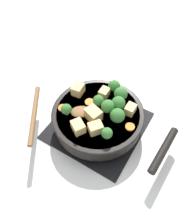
{
  "coord_description": "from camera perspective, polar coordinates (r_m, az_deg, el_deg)",
  "views": [
    {
      "loc": [
        -0.38,
        -0.23,
        0.66
      ],
      "look_at": [
        0.0,
        0.0,
        0.08
      ],
      "focal_mm": 35.0,
      "sensor_mm": 36.0,
      "label": 1
    }
  ],
  "objects": [
    {
      "name": "carrot_slice_orange_thin",
      "position": [
        0.75,
        -9.26,
        1.08
      ],
      "size": [
        0.03,
        0.03,
        0.01
      ],
      "primitive_type": "cylinder",
      "color": "orange",
      "rests_on": "skillet_pan"
    },
    {
      "name": "tofu_cube_near_handle",
      "position": [
        0.72,
        8.43,
        0.71
      ],
      "size": [
        0.04,
        0.03,
        0.03
      ],
      "primitive_type": "cube",
      "rotation": [
        0.0,
        0.0,
        6.28
      ],
      "color": "#DBB770",
      "rests_on": "skillet_pan"
    },
    {
      "name": "tofu_cube_back_piece",
      "position": [
        0.76,
        1.66,
        5.01
      ],
      "size": [
        0.04,
        0.03,
        0.03
      ],
      "primitive_type": "cube",
      "rotation": [
        0.0,
        0.0,
        0.03
      ],
      "color": "#DBB770",
      "rests_on": "skillet_pan"
    },
    {
      "name": "broccoli_floret_center_top",
      "position": [
        0.72,
        5.34,
        2.3
      ],
      "size": [
        0.05,
        0.05,
        0.05
      ],
      "color": "#709956",
      "rests_on": "skillet_pan"
    },
    {
      "name": "tofu_cube_front_piece",
      "position": [
        0.7,
        -1.36,
        -0.56
      ],
      "size": [
        0.05,
        0.06,
        0.04
      ],
      "primitive_type": "cube",
      "rotation": [
        0.0,
        0.0,
        4.41
      ],
      "color": "#DBB770",
      "rests_on": "skillet_pan"
    },
    {
      "name": "broccoli_floret_near_spoon",
      "position": [
        0.77,
        4.05,
        6.92
      ],
      "size": [
        0.04,
        0.04,
        0.05
      ],
      "color": "#709956",
      "rests_on": "skillet_pan"
    },
    {
      "name": "carrot_slice_under_broccoli",
      "position": [
        0.7,
        8.46,
        -3.67
      ],
      "size": [
        0.03,
        0.03,
        0.01
      ],
      "primitive_type": "cylinder",
      "color": "orange",
      "rests_on": "skillet_pan"
    },
    {
      "name": "tofu_cube_west_chunk",
      "position": [
        0.78,
        -5.24,
        5.89
      ],
      "size": [
        0.05,
        0.04,
        0.04
      ],
      "primitive_type": "cube",
      "rotation": [
        0.0,
        0.0,
        3.25
      ],
      "color": "#DBB770",
      "rests_on": "skillet_pan"
    },
    {
      "name": "skillet_pan",
      "position": [
        0.75,
        0.15,
        -1.2
      ],
      "size": [
        0.31,
        0.41,
        0.05
      ],
      "color": "black",
      "rests_on": "front_burner_grate"
    },
    {
      "name": "broccoli_floret_south_cluster",
      "position": [
        0.73,
        0.11,
        2.99
      ],
      "size": [
        0.04,
        0.04,
        0.04
      ],
      "color": "#709956",
      "rests_on": "skillet_pan"
    },
    {
      "name": "broccoli_floret_north_edge",
      "position": [
        0.71,
        2.59,
        1.44
      ],
      "size": [
        0.05,
        0.05,
        0.05
      ],
      "color": "#709956",
      "rests_on": "skillet_pan"
    },
    {
      "name": "broccoli_floret_mid_floret",
      "position": [
        0.69,
        5.06,
        -1.02
      ],
      "size": [
        0.05,
        0.05,
        0.05
      ],
      "color": "#709956",
      "rests_on": "skillet_pan"
    },
    {
      "name": "carrot_slice_near_center",
      "position": [
        0.75,
        2.55,
        2.2
      ],
      "size": [
        0.02,
        0.02,
        0.01
      ],
      "primitive_type": "cylinder",
      "color": "orange",
      "rests_on": "skillet_pan"
    },
    {
      "name": "broccoli_floret_small_inner",
      "position": [
        0.71,
        -8.29,
        0.7
      ],
      "size": [
        0.04,
        0.04,
        0.04
      ],
      "color": "#709956",
      "rests_on": "skillet_pan"
    },
    {
      "name": "broccoli_floret_west_rim",
      "position": [
        0.65,
        2.33,
        -5.58
      ],
      "size": [
        0.04,
        0.04,
        0.04
      ],
      "color": "#709956",
      "rests_on": "skillet_pan"
    },
    {
      "name": "tofu_cube_east_chunk",
      "position": [
        0.68,
        -5.21,
        -3.89
      ],
      "size": [
        0.05,
        0.05,
        0.03
      ],
      "primitive_type": "cube",
      "rotation": [
        0.0,
        0.0,
        4.17
      ],
      "color": "#DBB770",
      "rests_on": "skillet_pan"
    },
    {
      "name": "wooden_spoon",
      "position": [
        0.73,
        -11.35,
        -0.27
      ],
      "size": [
        0.23,
        0.24,
        0.02
      ],
      "color": "brown",
      "rests_on": "skillet_pan"
    },
    {
      "name": "tofu_cube_center_large",
      "position": [
        0.67,
        -0.65,
        -4.2
      ],
      "size": [
        0.05,
        0.05,
        0.03
      ],
      "primitive_type": "cube",
      "rotation": [
        0.0,
        0.0,
        5.62
      ],
      "color": "#DBB770",
      "rests_on": "skillet_pan"
    },
    {
      "name": "broccoli_floret_east_rim",
      "position": [
        0.75,
        5.96,
        4.72
      ],
      "size": [
        0.05,
        0.05,
        0.05
      ],
      "color": "#709956",
      "rests_on": "skillet_pan"
    },
    {
      "name": "carrot_slice_edge_slice",
      "position": [
        0.75,
        -2.23,
        2.6
      ],
      "size": [
        0.03,
        0.03,
        0.01
      ],
      "primitive_type": "cylinder",
      "color": "orange",
      "rests_on": "skillet_pan"
    },
    {
      "name": "ground_plane",
      "position": [
        0.8,
        -0.0,
        -3.55
      ],
      "size": [
        2.4,
        2.4,
        0.0
      ],
      "primitive_type": "plane",
      "color": "silver"
    },
    {
      "name": "front_burner_grate",
      "position": [
        0.79,
        -0.0,
        -3.06
      ],
      "size": [
        0.31,
        0.31,
        0.03
      ],
      "color": "black",
      "rests_on": "ground_plane"
    }
  ]
}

